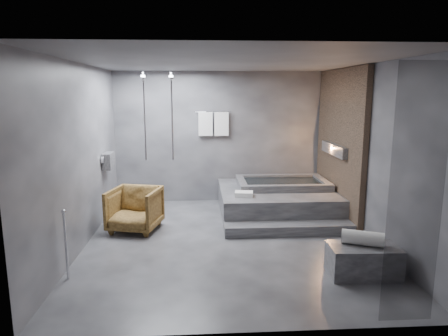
{
  "coord_description": "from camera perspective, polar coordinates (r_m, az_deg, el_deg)",
  "views": [
    {
      "loc": [
        -0.44,
        -6.09,
        2.36
      ],
      "look_at": [
        -0.05,
        0.3,
        1.15
      ],
      "focal_mm": 32.0,
      "sensor_mm": 36.0,
      "label": 1
    }
  ],
  "objects": [
    {
      "name": "room",
      "position": [
        6.41,
        4.05,
        5.1
      ],
      "size": [
        5.0,
        5.04,
        2.82
      ],
      "color": "#2E2E30",
      "rests_on": "ground"
    },
    {
      "name": "tub_deck",
      "position": [
        7.96,
        7.47,
        -4.71
      ],
      "size": [
        2.2,
        2.0,
        0.5
      ],
      "primitive_type": "cube",
      "color": "#333335",
      "rests_on": "ground"
    },
    {
      "name": "tub_step",
      "position": [
        6.91,
        9.29,
        -8.57
      ],
      "size": [
        2.2,
        0.36,
        0.18
      ],
      "primitive_type": "cube",
      "color": "#333335",
      "rests_on": "ground"
    },
    {
      "name": "concrete_bench",
      "position": [
        5.64,
        19.27,
        -12.38
      ],
      "size": [
        0.91,
        0.52,
        0.4
      ],
      "primitive_type": "cube",
      "rotation": [
        0.0,
        0.0,
        -0.04
      ],
      "color": "#333336",
      "rests_on": "ground"
    },
    {
      "name": "driftwood_chair",
      "position": [
        7.1,
        -12.62,
        -5.76
      ],
      "size": [
        0.97,
        0.99,
        0.75
      ],
      "primitive_type": "imported",
      "rotation": [
        0.0,
        0.0,
        -0.24
      ],
      "color": "#3F290F",
      "rests_on": "ground"
    },
    {
      "name": "rolled_towel",
      "position": [
        5.57,
        19.2,
        -9.43
      ],
      "size": [
        0.56,
        0.38,
        0.19
      ],
      "primitive_type": "cylinder",
      "rotation": [
        0.0,
        1.57,
        -0.41
      ],
      "color": "silver",
      "rests_on": "concrete_bench"
    },
    {
      "name": "deck_towel",
      "position": [
        7.27,
        2.86,
        -3.74
      ],
      "size": [
        0.36,
        0.28,
        0.09
      ],
      "primitive_type": "cube",
      "rotation": [
        0.0,
        0.0,
        -0.14
      ],
      "color": "white",
      "rests_on": "tub_deck"
    }
  ]
}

